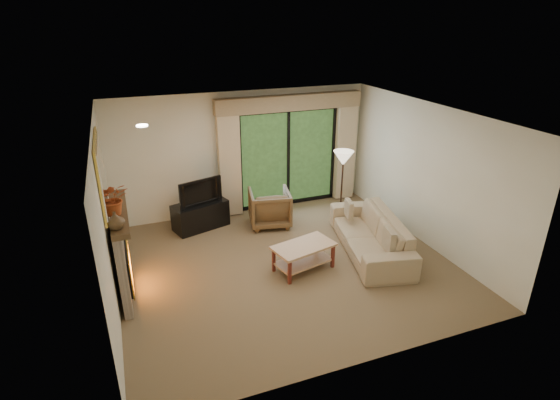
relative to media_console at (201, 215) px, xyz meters
name	(u,v)px	position (x,y,z in m)	size (l,w,h in m)	color
floor	(286,264)	(1.09, -1.95, -0.27)	(5.50, 5.50, 0.00)	brown
ceiling	(287,116)	(1.09, -1.95, 2.33)	(5.50, 5.50, 0.00)	silver
wall_back	(243,153)	(1.09, 0.55, 1.03)	(5.00, 5.00, 0.00)	white
wall_front	(368,275)	(1.09, -4.45, 1.03)	(5.00, 5.00, 0.00)	white
wall_left	(106,222)	(-1.66, -1.95, 1.03)	(5.00, 5.00, 0.00)	white
wall_right	(426,175)	(3.84, -1.95, 1.03)	(5.00, 5.00, 0.00)	white
fireplace	(121,251)	(-1.54, -1.75, 0.41)	(0.24, 1.70, 1.37)	gray
mirror	(101,174)	(-1.62, -1.75, 1.68)	(0.07, 1.45, 1.02)	gold
sliding_door	(288,158)	(2.09, 0.50, 0.83)	(2.26, 0.10, 2.16)	black
curtain_left	(229,162)	(0.74, 0.39, 0.93)	(0.45, 0.18, 2.35)	#CEB58F
curtain_right	(345,149)	(3.44, 0.39, 0.93)	(0.45, 0.18, 2.35)	#CEB58F
cornice	(290,103)	(2.09, 0.41, 2.05)	(3.20, 0.24, 0.32)	#A08562
media_console	(201,215)	(0.00, 0.00, 0.00)	(1.08, 0.49, 0.54)	black
tv	(199,191)	(0.00, 0.00, 0.53)	(0.90, 0.12, 0.52)	black
armchair	(270,208)	(1.35, -0.36, 0.10)	(0.80, 0.82, 0.75)	brown
sofa	(370,234)	(2.70, -2.03, 0.07)	(2.35, 0.92, 0.69)	tan
pillow_near	(389,240)	(2.62, -2.70, 0.30)	(0.10, 0.38, 0.38)	brown
pillow_far	(349,209)	(2.62, -1.35, 0.29)	(0.09, 0.34, 0.34)	brown
coffee_table	(303,257)	(1.31, -2.18, -0.04)	(1.03, 0.56, 0.46)	tan
floor_lamp	(342,187)	(2.80, -0.70, 0.49)	(0.41, 0.41, 1.52)	beige
vase	(115,220)	(-1.52, -2.39, 1.22)	(0.24, 0.24, 0.25)	#4A3621
branches	(113,199)	(-1.52, -1.89, 1.34)	(0.43, 0.38, 0.48)	#A8451D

